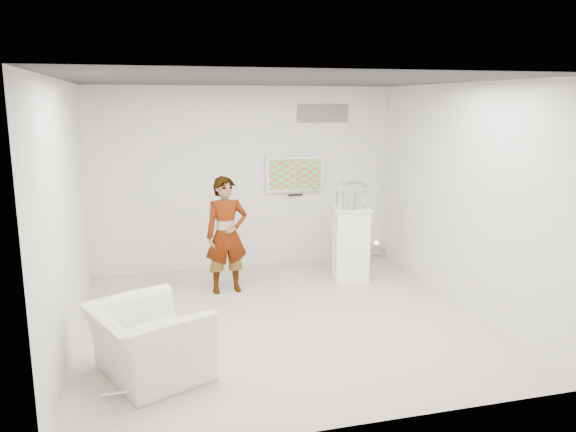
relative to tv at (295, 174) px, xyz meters
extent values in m
cube|color=#BAB2AB|center=(-0.85, -2.45, -1.55)|extent=(5.00, 5.00, 0.01)
cube|color=#2E2E30|center=(-0.85, -2.45, 1.45)|extent=(5.00, 5.00, 0.01)
cube|color=silver|center=(-0.85, 0.05, -0.05)|extent=(5.00, 0.01, 3.00)
cube|color=silver|center=(-0.85, -4.95, -0.05)|extent=(5.00, 0.01, 3.00)
cube|color=silver|center=(-3.35, -2.45, -0.05)|extent=(0.01, 5.00, 3.00)
cube|color=silver|center=(1.65, -2.45, -0.05)|extent=(0.01, 5.00, 3.00)
cube|color=silver|center=(0.00, 0.00, 0.00)|extent=(1.00, 0.08, 0.60)
cube|color=slate|center=(0.50, 0.04, 1.00)|extent=(0.90, 0.02, 0.30)
imported|color=white|center=(-1.35, -1.18, -0.70)|extent=(0.65, 0.46, 1.71)
imported|color=white|center=(-2.53, -3.56, -1.18)|extent=(1.37, 1.44, 0.74)
cube|color=white|center=(0.60, -1.12, -0.97)|extent=(0.65, 0.65, 1.16)
cylinder|color=silver|center=(1.48, -0.12, -1.40)|extent=(0.23, 0.23, 0.30)
cube|color=white|center=(0.60, -1.12, -0.21)|extent=(0.38, 0.38, 0.38)
cube|color=white|center=(0.60, -1.12, -0.28)|extent=(0.13, 0.17, 0.23)
cube|color=white|center=(-1.12, -1.01, -0.01)|extent=(0.05, 0.15, 0.04)
camera|label=1|loc=(-2.53, -9.05, 1.21)|focal=35.00mm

